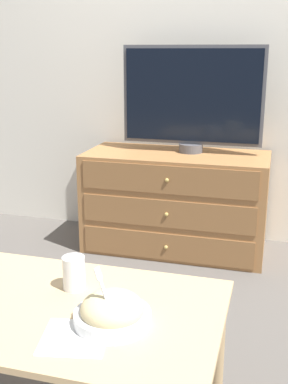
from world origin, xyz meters
name	(u,v)px	position (x,y,z in m)	size (l,w,h in m)	color
ground_plane	(201,234)	(0.00, 0.00, 0.00)	(12.00, 12.00, 0.00)	#56514C
wall_back	(209,38)	(0.00, 0.03, 1.30)	(12.00, 0.05, 2.60)	silver
dresser	(176,202)	(-0.13, -0.28, 0.31)	(1.12, 0.52, 0.62)	#9E6B3D
tv	(192,98)	(-0.05, -0.22, 0.95)	(0.85, 0.15, 0.64)	#515156
coffee_table	(64,325)	(-0.13, -1.92, 0.41)	(0.97, 0.62, 0.47)	tan
takeout_bowl	(112,312)	(0.04, -1.97, 0.51)	(0.22, 0.22, 0.18)	silver
drink_cup	(74,275)	(-0.15, -1.80, 0.52)	(0.07, 0.07, 0.11)	beige
napkin	(75,338)	(-0.03, -2.07, 0.48)	(0.21, 0.21, 0.00)	white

